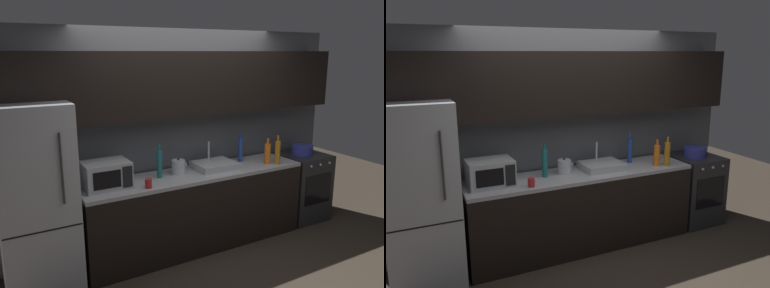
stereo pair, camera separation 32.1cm
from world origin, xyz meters
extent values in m
plane|color=#2D261E|center=(0.00, 0.00, 0.00)|extent=(10.00, 10.00, 0.00)
cube|color=slate|center=(0.00, 1.30, 1.25)|extent=(4.41, 0.10, 2.50)
cube|color=#4C4F54|center=(0.00, 1.25, 1.20)|extent=(4.41, 0.01, 0.60)
cube|color=black|center=(0.00, 1.08, 1.90)|extent=(4.06, 0.34, 0.70)
cube|color=black|center=(0.00, 0.90, 0.43)|extent=(2.67, 0.60, 0.86)
cube|color=#9E9EA3|center=(0.00, 0.90, 0.88)|extent=(2.67, 0.60, 0.04)
cube|color=#ADAFB5|center=(-1.72, 0.90, 0.90)|extent=(0.68, 0.66, 1.81)
cube|color=black|center=(-1.72, 0.57, 0.72)|extent=(0.67, 0.00, 0.01)
cylinder|color=#333333|center=(-1.53, 0.55, 1.27)|extent=(0.02, 0.02, 0.63)
cube|color=#232326|center=(1.68, 0.90, 0.45)|extent=(0.60, 0.60, 0.90)
cube|color=black|center=(1.68, 0.60, 0.50)|extent=(0.45, 0.01, 0.40)
cylinder|color=#B2B2B7|center=(1.51, 0.59, 0.83)|extent=(0.03, 0.02, 0.03)
cylinder|color=#B2B2B7|center=(1.68, 0.59, 0.83)|extent=(0.03, 0.02, 0.03)
cylinder|color=#B2B2B7|center=(1.84, 0.59, 0.83)|extent=(0.03, 0.02, 0.03)
cube|color=#A8AAAF|center=(-1.04, 0.92, 1.04)|extent=(0.46, 0.34, 0.27)
cube|color=black|center=(-1.08, 0.75, 1.04)|extent=(0.28, 0.01, 0.18)
cube|color=black|center=(-0.87, 0.75, 1.04)|extent=(0.10, 0.01, 0.22)
cube|color=#ADAFB5|center=(0.27, 0.93, 0.94)|extent=(0.48, 0.38, 0.08)
cylinder|color=silver|center=(0.27, 1.06, 1.09)|extent=(0.02, 0.02, 0.22)
cylinder|color=#B7BABF|center=(-0.19, 0.96, 0.98)|extent=(0.15, 0.15, 0.16)
sphere|color=black|center=(-0.19, 0.96, 1.07)|extent=(0.02, 0.02, 0.02)
cone|color=#B7BABF|center=(-0.10, 0.96, 1.01)|extent=(0.03, 0.03, 0.05)
cylinder|color=#19666B|center=(-0.43, 0.94, 1.05)|extent=(0.06, 0.06, 0.31)
cylinder|color=#19666B|center=(-0.43, 0.94, 1.24)|extent=(0.02, 0.02, 0.07)
cylinder|color=#234299|center=(0.72, 1.03, 1.05)|extent=(0.06, 0.06, 0.30)
cylinder|color=#234299|center=(0.72, 1.03, 1.24)|extent=(0.02, 0.02, 0.07)
cylinder|color=#B27019|center=(1.05, 0.72, 1.04)|extent=(0.07, 0.07, 0.29)
cylinder|color=#B27019|center=(1.05, 0.72, 1.22)|extent=(0.03, 0.03, 0.07)
cylinder|color=orange|center=(0.95, 0.78, 1.03)|extent=(0.07, 0.07, 0.25)
cylinder|color=orange|center=(0.95, 0.78, 1.19)|extent=(0.03, 0.03, 0.07)
cylinder|color=#A82323|center=(-0.67, 0.69, 0.95)|extent=(0.07, 0.07, 0.09)
cylinder|color=#333899|center=(1.65, 0.90, 0.95)|extent=(0.28, 0.28, 0.11)
cylinder|color=#333899|center=(1.65, 0.90, 1.02)|extent=(0.29, 0.29, 0.02)
camera|label=1|loc=(-2.15, -2.78, 2.24)|focal=36.58mm
camera|label=2|loc=(-1.86, -2.93, 2.24)|focal=36.58mm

